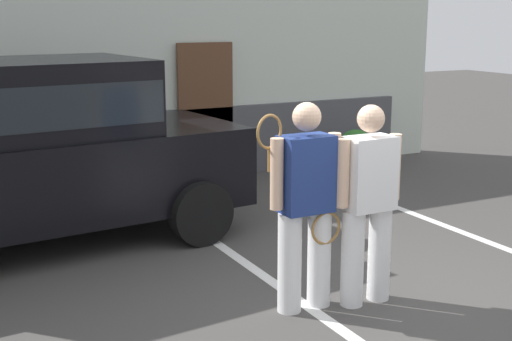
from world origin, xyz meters
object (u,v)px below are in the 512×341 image
at_px(tennis_player_man, 305,204).
at_px(potted_plant_by_porch, 356,151).
at_px(parked_suv, 21,145).
at_px(tennis_player_woman, 367,203).

bearing_deg(tennis_player_man, potted_plant_by_porch, -130.31).
relative_size(parked_suv, tennis_player_woman, 2.68).
distance_m(parked_suv, potted_plant_by_porch, 5.40).
bearing_deg(potted_plant_by_porch, tennis_player_woman, -124.02).
xyz_separation_m(parked_suv, potted_plant_by_porch, (5.21, 1.19, -0.73)).
bearing_deg(potted_plant_by_porch, parked_suv, -167.15).
relative_size(tennis_player_man, potted_plant_by_porch, 2.40).
height_order(parked_suv, potted_plant_by_porch, parked_suv).
xyz_separation_m(parked_suv, tennis_player_woman, (2.42, -2.95, -0.23)).
xyz_separation_m(tennis_player_man, potted_plant_by_porch, (3.35, 4.01, -0.53)).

